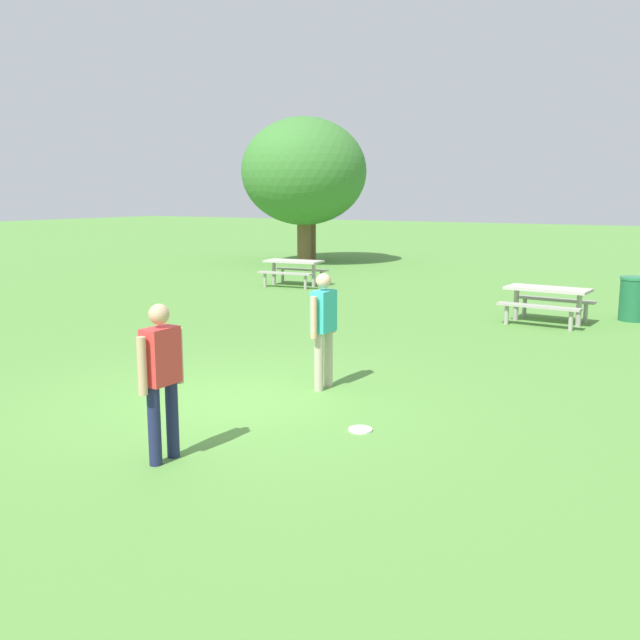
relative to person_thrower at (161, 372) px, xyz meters
name	(u,v)px	position (x,y,z in m)	size (l,w,h in m)	color
ground_plane	(234,402)	(-0.68, 2.02, -0.94)	(120.00, 120.00, 0.00)	#568E3D
person_thrower	(161,372)	(0.00, 0.00, 0.00)	(0.22, 0.61, 1.64)	#1E234C
person_catcher	(324,323)	(0.00, 3.20, 0.00)	(0.22, 0.61, 1.64)	#B7AD93
frisbee	(360,430)	(1.29, 1.87, -0.93)	(0.28, 0.28, 0.03)	white
picnic_table_near	(547,297)	(1.45, 10.01, -0.38)	(1.78, 1.51, 0.77)	#B2ADA3
picnic_table_far	(294,267)	(-6.58, 12.44, -0.38)	(1.87, 1.63, 0.77)	#B2ADA3
trash_can_beside_table	(633,299)	(2.97, 11.31, -0.46)	(0.59, 0.59, 0.96)	#1E663D
tree_tall_left	(310,176)	(-10.57, 19.75, 2.49)	(3.97, 3.97, 5.15)	brown
tree_broad_center	(304,172)	(-10.07, 18.54, 2.64)	(4.89, 4.89, 5.68)	brown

